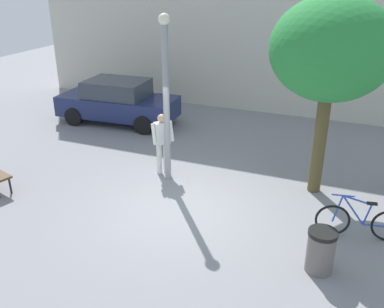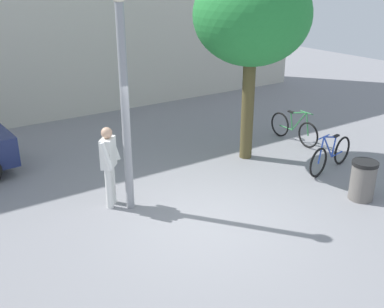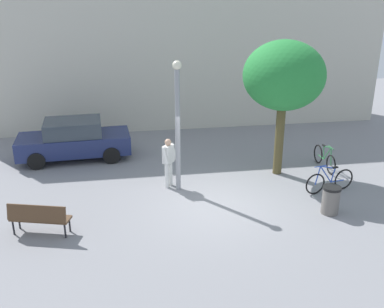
{
  "view_description": "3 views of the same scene",
  "coord_description": "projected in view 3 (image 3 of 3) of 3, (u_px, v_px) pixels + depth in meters",
  "views": [
    {
      "loc": [
        3.45,
        -7.82,
        5.13
      ],
      "look_at": [
        -0.09,
        0.83,
        1.05
      ],
      "focal_mm": 39.84,
      "sensor_mm": 36.0,
      "label": 1
    },
    {
      "loc": [
        -4.44,
        -6.13,
        4.39
      ],
      "look_at": [
        0.44,
        1.2,
        0.88
      ],
      "focal_mm": 42.37,
      "sensor_mm": 36.0,
      "label": 2
    },
    {
      "loc": [
        -2.66,
        -11.72,
        6.18
      ],
      "look_at": [
        -0.44,
        1.83,
        1.02
      ],
      "focal_mm": 41.04,
      "sensor_mm": 36.0,
      "label": 3
    }
  ],
  "objects": [
    {
      "name": "parked_car_navy",
      "position": [
        74.0,
        140.0,
        16.82
      ],
      "size": [
        4.29,
        2.02,
        1.55
      ],
      "color": "navy",
      "rests_on": "ground_plane"
    },
    {
      "name": "plaza_tree",
      "position": [
        284.0,
        76.0,
        14.53
      ],
      "size": [
        2.74,
        2.74,
        4.68
      ],
      "color": "brown",
      "rests_on": "ground_plane"
    },
    {
      "name": "park_bench",
      "position": [
        39.0,
        217.0,
        11.6
      ],
      "size": [
        1.67,
        0.9,
        0.92
      ],
      "color": "#513823",
      "rests_on": "ground_plane"
    },
    {
      "name": "bicycle_green",
      "position": [
        325.0,
        158.0,
        16.03
      ],
      "size": [
        0.08,
        1.81,
        0.97
      ],
      "color": "black",
      "rests_on": "ground_plane"
    },
    {
      "name": "trash_bin",
      "position": [
        331.0,
        200.0,
        12.78
      ],
      "size": [
        0.53,
        0.53,
        0.84
      ],
      "color": "#66605B",
      "rests_on": "ground_plane"
    },
    {
      "name": "lamppost",
      "position": [
        178.0,
        121.0,
        13.65
      ],
      "size": [
        0.28,
        0.28,
        4.21
      ],
      "color": "gray",
      "rests_on": "ground_plane"
    },
    {
      "name": "building_facade",
      "position": [
        177.0,
        46.0,
        20.29
      ],
      "size": [
        19.39,
        2.0,
        7.44
      ],
      "primitive_type": "cube",
      "color": "beige",
      "rests_on": "ground_plane"
    },
    {
      "name": "person_by_lamppost",
      "position": [
        168.0,
        159.0,
        14.35
      ],
      "size": [
        0.56,
        0.59,
        1.67
      ],
      "color": "white",
      "rests_on": "ground_plane"
    },
    {
      "name": "bicycle_blue",
      "position": [
        329.0,
        181.0,
        14.16
      ],
      "size": [
        1.79,
        0.39,
        0.97
      ],
      "color": "black",
      "rests_on": "ground_plane"
    },
    {
      "name": "ground_plane",
      "position": [
        216.0,
        205.0,
        13.4
      ],
      "size": [
        36.0,
        36.0,
        0.0
      ],
      "primitive_type": "plane",
      "color": "gray"
    }
  ]
}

